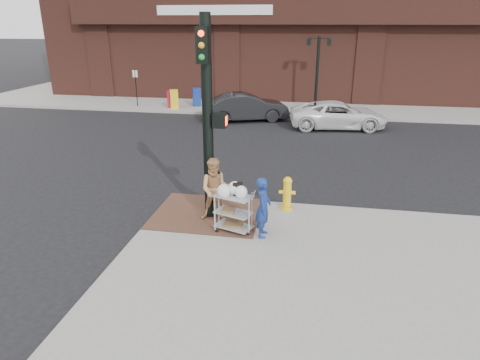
% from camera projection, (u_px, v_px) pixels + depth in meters
% --- Properties ---
extents(ground, '(220.00, 220.00, 0.00)m').
position_uv_depth(ground, '(222.00, 236.00, 10.48)').
color(ground, black).
rests_on(ground, ground).
extents(sidewalk_far, '(65.00, 36.00, 0.15)m').
position_uv_depth(sidewalk_far, '(437.00, 79.00, 37.90)').
color(sidewalk_far, gray).
rests_on(sidewalk_far, ground).
extents(brick_curb_ramp, '(2.80, 2.40, 0.01)m').
position_uv_depth(brick_curb_ramp, '(207.00, 213.00, 11.36)').
color(brick_curb_ramp, brown).
rests_on(brick_curb_ramp, sidewalk_near).
extents(lamp_post, '(1.32, 0.22, 4.00)m').
position_uv_depth(lamp_post, '(317.00, 65.00, 23.99)').
color(lamp_post, black).
rests_on(lamp_post, sidewalk_far).
extents(parking_sign, '(0.05, 0.05, 2.20)m').
position_uv_depth(parking_sign, '(136.00, 88.00, 25.28)').
color(parking_sign, black).
rests_on(parking_sign, sidewalk_far).
extents(traffic_signal_pole, '(0.61, 0.51, 5.00)m').
position_uv_depth(traffic_signal_pole, '(208.00, 115.00, 10.29)').
color(traffic_signal_pole, black).
rests_on(traffic_signal_pole, sidewalk_near).
extents(woman_blue, '(0.35, 0.54, 1.46)m').
position_uv_depth(woman_blue, '(263.00, 207.00, 9.95)').
color(woman_blue, navy).
rests_on(woman_blue, sidewalk_near).
extents(pedestrian_tan, '(0.89, 0.74, 1.64)m').
position_uv_depth(pedestrian_tan, '(216.00, 189.00, 10.77)').
color(pedestrian_tan, tan).
rests_on(pedestrian_tan, sidewalk_near).
extents(sedan_dark, '(4.64, 2.99, 1.44)m').
position_uv_depth(sedan_dark, '(246.00, 107.00, 22.34)').
color(sedan_dark, black).
rests_on(sedan_dark, ground).
extents(minivan_white, '(4.89, 2.71, 1.30)m').
position_uv_depth(minivan_white, '(338.00, 115.00, 20.82)').
color(minivan_white, white).
rests_on(minivan_white, ground).
extents(utility_cart, '(1.00, 0.76, 1.23)m').
position_uv_depth(utility_cart, '(233.00, 209.00, 10.28)').
color(utility_cart, '#99989D').
rests_on(utility_cart, sidewalk_near).
extents(fire_hydrant, '(0.44, 0.31, 0.94)m').
position_uv_depth(fire_hydrant, '(287.00, 193.00, 11.45)').
color(fire_hydrant, yellow).
rests_on(fire_hydrant, sidewalk_near).
extents(newsbox_red, '(0.47, 0.43, 1.01)m').
position_uv_depth(newsbox_red, '(172.00, 99.00, 24.98)').
color(newsbox_red, '#AF142C').
rests_on(newsbox_red, sidewalk_far).
extents(newsbox_yellow, '(0.56, 0.54, 1.08)m').
position_uv_depth(newsbox_yellow, '(174.00, 99.00, 24.81)').
color(newsbox_yellow, yellow).
rests_on(newsbox_yellow, sidewalk_far).
extents(newsbox_blue, '(0.57, 0.55, 1.07)m').
position_uv_depth(newsbox_blue, '(197.00, 97.00, 25.49)').
color(newsbox_blue, navy).
rests_on(newsbox_blue, sidewalk_far).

